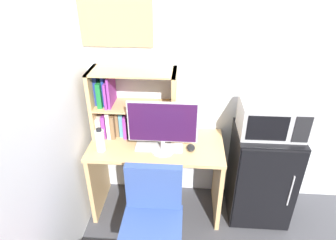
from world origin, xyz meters
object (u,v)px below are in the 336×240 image
hutch_bookshelf (122,106)px  microwave (272,118)px  desk_chair (153,232)px  monitor (163,125)px  mini_fridge (261,174)px  wall_corkboard (105,11)px  water_bottle (100,140)px  keyboard (159,147)px  computer_mouse (191,148)px

hutch_bookshelf → microwave: size_ratio=1.40×
microwave → desk_chair: 1.26m
hutch_bookshelf → monitor: (0.37, -0.24, -0.03)m
mini_fridge → monitor: bearing=-172.3°
hutch_bookshelf → wall_corkboard: (-0.10, 0.12, 0.75)m
mini_fridge → water_bottle: bearing=-173.9°
hutch_bookshelf → mini_fridge: hutch_bookshelf is taller
water_bottle → microwave: 1.39m
microwave → monitor: bearing=-172.1°
mini_fridge → desk_chair: 1.11m
wall_corkboard → microwave: bearing=-10.3°
hutch_bookshelf → water_bottle: size_ratio=3.45×
keyboard → wall_corkboard: bearing=142.9°
hutch_bookshelf → microwave: 1.24m
monitor → water_bottle: (-0.51, -0.03, -0.15)m
hutch_bookshelf → desk_chair: size_ratio=0.80×
desk_chair → wall_corkboard: wall_corkboard is taller
water_bottle → wall_corkboard: size_ratio=0.28×
computer_mouse → desk_chair: (-0.26, -0.58, -0.35)m
water_bottle → mini_fridge: size_ratio=0.24×
keyboard → mini_fridge: (0.90, 0.08, -0.31)m
hutch_bookshelf → wall_corkboard: wall_corkboard is taller
keyboard → wall_corkboard: wall_corkboard is taller
hutch_bookshelf → monitor: bearing=-33.1°
wall_corkboard → mini_fridge: bearing=-10.5°
monitor → desk_chair: bearing=-93.0°
wall_corkboard → hutch_bookshelf: bearing=-50.4°
monitor → microwave: 0.87m
keyboard → water_bottle: water_bottle is taller
microwave → keyboard: bearing=-174.5°
mini_fridge → wall_corkboard: bearing=169.5°
keyboard → desk_chair: bearing=-89.5°
monitor → desk_chair: monitor is taller
computer_mouse → wall_corkboard: bearing=154.7°
keyboard → computer_mouse: (0.26, -0.00, 0.01)m
microwave → hutch_bookshelf: bearing=174.4°
water_bottle → desk_chair: (0.48, -0.51, -0.43)m
keyboard → mini_fridge: bearing=5.3°
monitor → computer_mouse: 0.32m
monitor → wall_corkboard: wall_corkboard is taller
mini_fridge → computer_mouse: bearing=-172.4°
microwave → computer_mouse: bearing=-172.1°
desk_chair → hutch_bookshelf: bearing=113.5°
hutch_bookshelf → computer_mouse: hutch_bookshelf is taller
hutch_bookshelf → water_bottle: (-0.14, -0.27, -0.18)m
monitor → keyboard: (-0.03, 0.03, -0.23)m
keyboard → computer_mouse: computer_mouse is taller
water_bottle → microwave: microwave is taller
desk_chair → keyboard: bearing=90.5°
monitor → water_bottle: bearing=-176.7°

